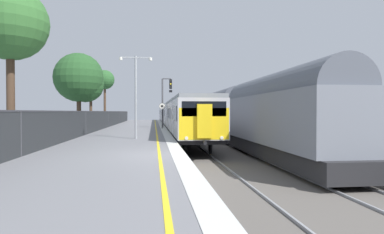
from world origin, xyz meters
TOP-DOWN VIEW (x-y plane):
  - ground at (2.64, 0.00)m, footprint 17.40×110.00m
  - commuter_train_at_platform at (2.10, 34.68)m, footprint 2.83×60.85m
  - freight_train_adjacent_track at (6.10, 27.03)m, footprint 2.60×59.72m
  - signal_gantry at (0.62, 21.86)m, footprint 1.10×0.24m
  - speed_limit_sign at (0.25, 19.57)m, footprint 0.59×0.08m
  - platform_lamp_mid at (-1.66, 7.67)m, footprint 2.00×0.20m
  - platform_back_fence at (-5.45, -0.00)m, footprint 0.07×99.00m
  - background_tree_left at (-6.94, 2.40)m, footprint 3.27×3.27m
  - background_tree_centre at (-7.03, 17.56)m, footprint 4.32×4.32m
  - background_tree_right at (-8.02, 38.92)m, footprint 2.94×2.94m
  - background_tree_back at (-7.68, 26.15)m, footprint 2.83×2.83m

SIDE VIEW (x-z plane):
  - ground at x=2.64m, z-range -1.21..0.00m
  - platform_back_fence at x=-5.45m, z-range 0.04..1.76m
  - commuter_train_at_platform at x=2.10m, z-range -0.64..3.17m
  - freight_train_adjacent_track at x=6.10m, z-range -0.78..3.90m
  - speed_limit_sign at x=0.25m, z-range 0.35..2.86m
  - platform_lamp_mid at x=-1.66m, z-range 0.49..5.57m
  - signal_gantry at x=0.62m, z-range 0.64..5.81m
  - background_tree_back at x=-7.68m, z-range 1.41..7.32m
  - background_tree_centre at x=-7.03m, z-range 1.09..7.95m
  - background_tree_left at x=-6.94m, z-range 1.83..9.03m
  - background_tree_right at x=-8.02m, z-range 2.39..10.42m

